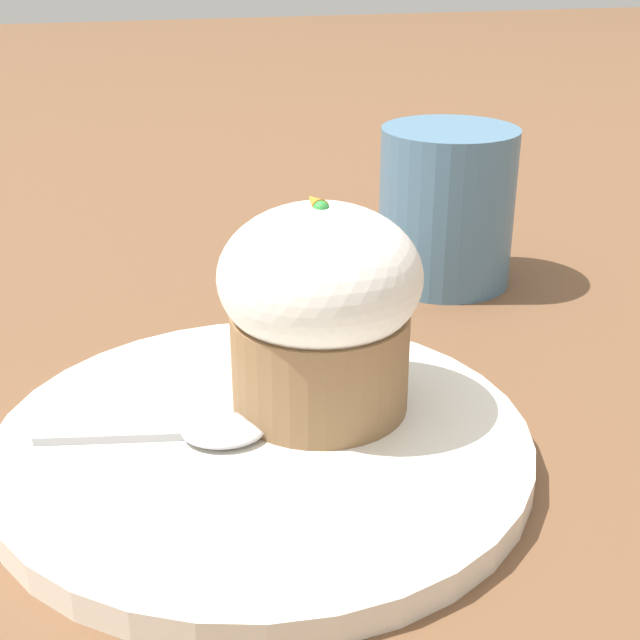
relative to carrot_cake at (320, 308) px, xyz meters
name	(u,v)px	position (x,y,z in m)	size (l,w,h in m)	color
ground_plane	(263,457)	(-0.02, 0.03, -0.06)	(4.00, 4.00, 0.00)	brown
dessert_plate	(263,444)	(-0.02, 0.03, -0.06)	(0.24, 0.24, 0.01)	white
carrot_cake	(320,308)	(0.00, 0.00, 0.00)	(0.09, 0.09, 0.10)	olive
spoon	(195,429)	(-0.01, 0.06, -0.05)	(0.04, 0.10, 0.01)	#B7B7BC
coffee_cup	(445,206)	(0.17, -0.13, -0.01)	(0.12, 0.09, 0.10)	teal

